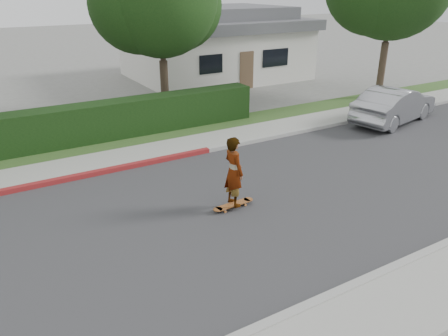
% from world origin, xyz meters
% --- Properties ---
extents(ground, '(120.00, 120.00, 0.00)m').
position_xyz_m(ground, '(0.00, 0.00, 0.00)').
color(ground, slate).
rests_on(ground, ground).
extents(road, '(60.00, 8.00, 0.01)m').
position_xyz_m(road, '(0.00, 0.00, 0.01)').
color(road, '#2D2D30').
rests_on(road, ground).
extents(curb_near, '(60.00, 0.20, 0.15)m').
position_xyz_m(curb_near, '(0.00, -4.10, 0.07)').
color(curb_near, '#9E9E99').
rests_on(curb_near, ground).
extents(sidewalk_near, '(60.00, 1.60, 0.12)m').
position_xyz_m(sidewalk_near, '(0.00, -5.00, 0.06)').
color(sidewalk_near, gray).
rests_on(sidewalk_near, ground).
extents(curb_far, '(60.00, 0.20, 0.15)m').
position_xyz_m(curb_far, '(0.00, 4.10, 0.07)').
color(curb_far, '#9E9E99').
rests_on(curb_far, ground).
extents(curb_red_section, '(12.00, 0.21, 0.15)m').
position_xyz_m(curb_red_section, '(-5.00, 4.10, 0.08)').
color(curb_red_section, maroon).
rests_on(curb_red_section, ground).
extents(sidewalk_far, '(60.00, 1.60, 0.12)m').
position_xyz_m(sidewalk_far, '(0.00, 5.00, 0.06)').
color(sidewalk_far, gray).
rests_on(sidewalk_far, ground).
extents(planting_strip, '(60.00, 1.60, 0.10)m').
position_xyz_m(planting_strip, '(0.00, 6.60, 0.05)').
color(planting_strip, '#2D4C1E').
rests_on(planting_strip, ground).
extents(hedge, '(15.00, 1.00, 1.50)m').
position_xyz_m(hedge, '(-3.00, 7.20, 0.75)').
color(hedge, black).
rests_on(hedge, ground).
extents(tree_center, '(5.66, 4.84, 7.44)m').
position_xyz_m(tree_center, '(1.49, 9.19, 4.90)').
color(tree_center, '#33261C').
rests_on(tree_center, ground).
extents(house, '(10.60, 8.60, 4.30)m').
position_xyz_m(house, '(8.00, 16.00, 2.10)').
color(house, beige).
rests_on(house, ground).
extents(skateboard, '(1.27, 0.34, 0.12)m').
position_xyz_m(skateboard, '(-0.45, 0.01, 0.11)').
color(skateboard, '#BE6D34').
rests_on(skateboard, ground).
extents(skateboarder, '(0.47, 0.70, 1.90)m').
position_xyz_m(skateboarder, '(-0.45, 0.01, 1.08)').
color(skateboarder, white).
rests_on(skateboarder, skateboard).
extents(car_silver, '(4.94, 2.63, 1.55)m').
position_xyz_m(car_silver, '(9.70, 3.24, 0.77)').
color(car_silver, '#A4A6AB').
rests_on(car_silver, ground).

